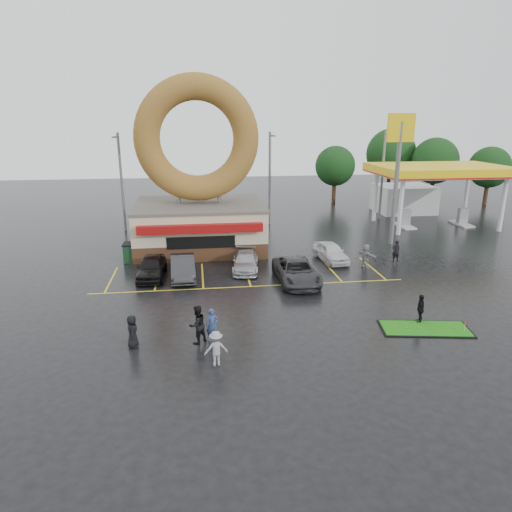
{
  "coord_description": "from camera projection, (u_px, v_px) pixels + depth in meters",
  "views": [
    {
      "loc": [
        -3.22,
        -23.48,
        10.22
      ],
      "look_at": [
        0.24,
        2.77,
        2.2
      ],
      "focal_mm": 32.0,
      "sensor_mm": 36.0,
      "label": 1
    }
  ],
  "objects": [
    {
      "name": "tree_far_a",
      "position": [
        435.0,
        161.0,
        55.86
      ],
      "size": [
        5.6,
        5.6,
        8.0
      ],
      "color": "#332114",
      "rests_on": "ground"
    },
    {
      "name": "dumpster",
      "position": [
        137.0,
        253.0,
        33.84
      ],
      "size": [
        1.83,
        1.24,
        1.3
      ],
      "primitive_type": "cube",
      "rotation": [
        0.0,
        0.0,
        -0.02
      ],
      "color": "#163B21",
      "rests_on": "ground"
    },
    {
      "name": "gas_station",
      "position": [
        423.0,
        184.0,
        46.94
      ],
      "size": [
        12.3,
        13.65,
        5.9
      ],
      "color": "silver",
      "rests_on": "ground"
    },
    {
      "name": "shell_sign",
      "position": [
        399.0,
        155.0,
        36.52
      ],
      "size": [
        2.2,
        0.36,
        10.6
      ],
      "color": "slate",
      "rests_on": "ground"
    },
    {
      "name": "person_blackjkt",
      "position": [
        197.0,
        325.0,
        21.39
      ],
      "size": [
        1.15,
        1.11,
        1.87
      ],
      "primitive_type": "imported",
      "rotation": [
        0.0,
        0.0,
        3.79
      ],
      "color": "black",
      "rests_on": "ground"
    },
    {
      "name": "person_walker_far",
      "position": [
        396.0,
        251.0,
        33.69
      ],
      "size": [
        0.6,
        0.39,
        1.62
      ],
      "primitive_type": "imported",
      "rotation": [
        0.0,
        0.0,
        3.13
      ],
      "color": "black",
      "rests_on": "ground"
    },
    {
      "name": "car_dgrey",
      "position": [
        183.0,
        267.0,
        30.24
      ],
      "size": [
        1.77,
        4.53,
        1.47
      ],
      "primitive_type": "imported",
      "rotation": [
        0.0,
        0.0,
        0.05
      ],
      "color": "#2A2B2D",
      "rests_on": "ground"
    },
    {
      "name": "car_silver",
      "position": [
        245.0,
        262.0,
        31.81
      ],
      "size": [
        2.27,
        4.46,
        1.24
      ],
      "primitive_type": "imported",
      "rotation": [
        0.0,
        0.0,
        -0.13
      ],
      "color": "#A8A7AD",
      "rests_on": "ground"
    },
    {
      "name": "car_white",
      "position": [
        331.0,
        252.0,
        33.85
      ],
      "size": [
        2.13,
        4.23,
        1.38
      ],
      "primitive_type": "imported",
      "rotation": [
        0.0,
        0.0,
        0.13
      ],
      "color": "silver",
      "rests_on": "ground"
    },
    {
      "name": "tree_far_c",
      "position": [
        391.0,
        153.0,
        58.97
      ],
      "size": [
        6.3,
        6.3,
        9.0
      ],
      "color": "#332114",
      "rests_on": "ground"
    },
    {
      "name": "person_cameraman",
      "position": [
        420.0,
        309.0,
        23.57
      ],
      "size": [
        0.57,
        0.97,
        1.55
      ],
      "primitive_type": "imported",
      "rotation": [
        0.0,
        0.0,
        -1.8
      ],
      "color": "black",
      "rests_on": "ground"
    },
    {
      "name": "putting_green",
      "position": [
        425.0,
        329.0,
        23.01
      ],
      "size": [
        4.7,
        2.63,
        0.56
      ],
      "color": "black",
      "rests_on": "ground"
    },
    {
      "name": "streetlight_mid",
      "position": [
        270.0,
        176.0,
        44.6
      ],
      "size": [
        0.4,
        2.21,
        9.0
      ],
      "color": "slate",
      "rests_on": "ground"
    },
    {
      "name": "streetlight_left",
      "position": [
        121.0,
        180.0,
        41.9
      ],
      "size": [
        0.4,
        2.21,
        9.0
      ],
      "color": "slate",
      "rests_on": "ground"
    },
    {
      "name": "person_hoodie",
      "position": [
        216.0,
        348.0,
        19.47
      ],
      "size": [
        1.08,
        0.7,
        1.58
      ],
      "primitive_type": "imported",
      "rotation": [
        0.0,
        0.0,
        3.26
      ],
      "color": "gray",
      "rests_on": "ground"
    },
    {
      "name": "car_black",
      "position": [
        152.0,
        267.0,
        30.25
      ],
      "size": [
        1.92,
        4.37,
        1.46
      ],
      "primitive_type": "imported",
      "rotation": [
        0.0,
        0.0,
        -0.04
      ],
      "color": "black",
      "rests_on": "ground"
    },
    {
      "name": "person_walker_near",
      "position": [
        366.0,
        256.0,
        32.35
      ],
      "size": [
        1.18,
        1.63,
        1.7
      ],
      "primitive_type": "imported",
      "rotation": [
        0.0,
        0.0,
        2.06
      ],
      "color": "gray",
      "rests_on": "ground"
    },
    {
      "name": "ground",
      "position": [
        258.0,
        308.0,
        25.64
      ],
      "size": [
        120.0,
        120.0,
        0.0
      ],
      "primitive_type": "plane",
      "color": "black",
      "rests_on": "ground"
    },
    {
      "name": "person_blue",
      "position": [
        212.0,
        325.0,
        21.61
      ],
      "size": [
        0.61,
        0.42,
        1.63
      ],
      "primitive_type": "imported",
      "rotation": [
        0.0,
        0.0,
        0.04
      ],
      "color": "navy",
      "rests_on": "ground"
    },
    {
      "name": "tree_far_b",
      "position": [
        490.0,
        167.0,
        54.9
      ],
      "size": [
        4.9,
        4.9,
        7.0
      ],
      "color": "#332114",
      "rests_on": "ground"
    },
    {
      "name": "streetlight_right",
      "position": [
        383.0,
        173.0,
        47.05
      ],
      "size": [
        0.4,
        2.21,
        9.0
      ],
      "color": "slate",
      "rests_on": "ground"
    },
    {
      "name": "tree_far_d",
      "position": [
        335.0,
        166.0,
        56.44
      ],
      "size": [
        4.9,
        4.9,
        7.0
      ],
      "color": "#332114",
      "rests_on": "ground"
    },
    {
      "name": "person_bystander",
      "position": [
        132.0,
        331.0,
        21.03
      ],
      "size": [
        0.6,
        0.83,
        1.57
      ],
      "primitive_type": "imported",
      "rotation": [
        0.0,
        0.0,
        1.71
      ],
      "color": "black",
      "rests_on": "ground"
    },
    {
      "name": "car_grey",
      "position": [
        296.0,
        271.0,
        29.44
      ],
      "size": [
        2.52,
        5.35,
        1.48
      ],
      "primitive_type": "imported",
      "rotation": [
        0.0,
        0.0,
        0.01
      ],
      "color": "#323134",
      "rests_on": "ground"
    },
    {
      "name": "donut_shop",
      "position": [
        199.0,
        194.0,
        36.28
      ],
      "size": [
        10.2,
        8.7,
        13.5
      ],
      "color": "#472B19",
      "rests_on": "ground"
    }
  ]
}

